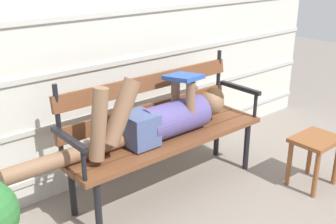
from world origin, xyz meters
TOP-DOWN VIEW (x-y plane):
  - ground_plane at (0.00, 0.00)m, footprint 12.00×12.00m
  - house_siding at (0.00, 0.57)m, footprint 4.35×0.08m
  - park_bench at (0.00, 0.14)m, footprint 1.55×0.43m
  - reclining_person at (-0.08, 0.08)m, footprint 1.67×0.26m
  - footstool at (0.87, -0.56)m, footprint 0.35×0.28m

SIDE VIEW (x-z plane):
  - ground_plane at x=0.00m, z-range 0.00..0.00m
  - footstool at x=0.87m, z-range 0.10..0.49m
  - park_bench at x=0.00m, z-range 0.03..0.94m
  - reclining_person at x=-0.08m, z-range 0.33..0.84m
  - house_siding at x=0.00m, z-range 0.00..2.49m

